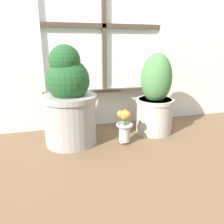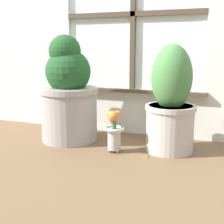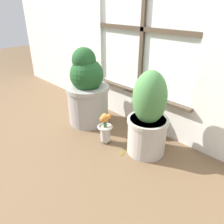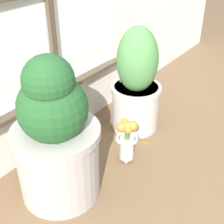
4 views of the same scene
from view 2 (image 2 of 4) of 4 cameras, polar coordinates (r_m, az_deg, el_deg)
The scene contains 5 objects.
ground_plane at distance 1.92m, azimuth -1.56°, elevation -7.99°, with size 10.00×10.00×0.00m, color brown.
potted_plant_left at distance 2.19m, azimuth -7.97°, elevation 3.26°, with size 0.41×0.41×0.73m.
potted_plant_right at distance 1.97m, azimuth 10.70°, elevation 1.47°, with size 0.32×0.32×0.67m.
flower_vase at distance 1.95m, azimuth 0.35°, elevation -3.09°, with size 0.13×0.13×0.27m.
fallen_leaf at distance 1.92m, azimuth 6.22°, elevation -7.90°, with size 0.08×0.12×0.01m.
Camera 2 is at (0.70, -1.67, 0.65)m, focal length 50.00 mm.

